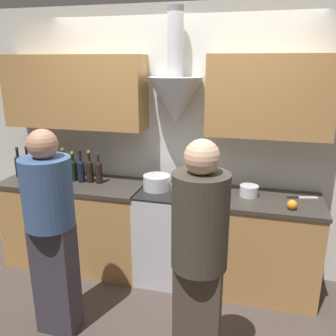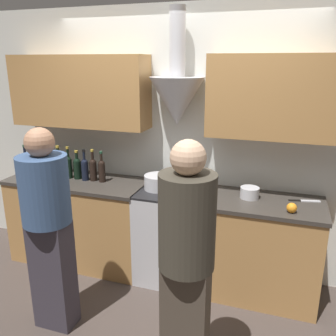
% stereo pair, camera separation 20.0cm
% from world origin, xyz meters
% --- Properties ---
extents(ground_plane, '(12.00, 12.00, 0.00)m').
position_xyz_m(ground_plane, '(0.00, 0.00, 0.00)').
color(ground_plane, '#423833').
extents(wall_back, '(8.40, 0.51, 2.60)m').
position_xyz_m(wall_back, '(-0.07, 0.62, 1.47)').
color(wall_back, silver).
rests_on(wall_back, ground_plane).
extents(counter_left, '(1.46, 0.62, 0.92)m').
position_xyz_m(counter_left, '(-1.02, 0.35, 0.46)').
color(counter_left, '#B27F47').
rests_on(counter_left, ground_plane).
extents(counter_right, '(1.08, 0.62, 0.92)m').
position_xyz_m(counter_right, '(0.83, 0.35, 0.46)').
color(counter_right, '#B27F47').
rests_on(counter_right, ground_plane).
extents(stove_range, '(0.60, 0.60, 0.92)m').
position_xyz_m(stove_range, '(0.00, 0.35, 0.46)').
color(stove_range, silver).
rests_on(stove_range, ground_plane).
extents(wine_bottle_0, '(0.08, 0.08, 0.32)m').
position_xyz_m(wine_bottle_0, '(-1.66, 0.37, 1.04)').
color(wine_bottle_0, black).
rests_on(wine_bottle_0, counter_left).
extents(wine_bottle_1, '(0.07, 0.07, 0.33)m').
position_xyz_m(wine_bottle_1, '(-1.55, 0.37, 1.05)').
color(wine_bottle_1, black).
rests_on(wine_bottle_1, counter_left).
extents(wine_bottle_2, '(0.08, 0.08, 0.34)m').
position_xyz_m(wine_bottle_2, '(-1.45, 0.36, 1.05)').
color(wine_bottle_2, black).
rests_on(wine_bottle_2, counter_left).
extents(wine_bottle_3, '(0.08, 0.08, 0.32)m').
position_xyz_m(wine_bottle_3, '(-1.35, 0.36, 1.04)').
color(wine_bottle_3, black).
rests_on(wine_bottle_3, counter_left).
extents(wine_bottle_4, '(0.08, 0.08, 0.34)m').
position_xyz_m(wine_bottle_4, '(-1.24, 0.36, 1.05)').
color(wine_bottle_4, black).
rests_on(wine_bottle_4, counter_left).
extents(wine_bottle_5, '(0.07, 0.07, 0.33)m').
position_xyz_m(wine_bottle_5, '(-1.13, 0.37, 1.05)').
color(wine_bottle_5, black).
rests_on(wine_bottle_5, counter_left).
extents(wine_bottle_6, '(0.08, 0.08, 0.30)m').
position_xyz_m(wine_bottle_6, '(-1.03, 0.38, 1.04)').
color(wine_bottle_6, black).
rests_on(wine_bottle_6, counter_left).
extents(wine_bottle_7, '(0.07, 0.07, 0.32)m').
position_xyz_m(wine_bottle_7, '(-0.93, 0.36, 1.04)').
color(wine_bottle_7, black).
rests_on(wine_bottle_7, counter_left).
extents(wine_bottle_8, '(0.07, 0.07, 0.33)m').
position_xyz_m(wine_bottle_8, '(-0.85, 0.38, 1.05)').
color(wine_bottle_8, black).
rests_on(wine_bottle_8, counter_left).
extents(wine_bottle_9, '(0.07, 0.07, 0.32)m').
position_xyz_m(wine_bottle_9, '(-0.74, 0.37, 1.04)').
color(wine_bottle_9, black).
rests_on(wine_bottle_9, counter_left).
extents(stock_pot, '(0.26, 0.26, 0.14)m').
position_xyz_m(stock_pot, '(-0.14, 0.35, 0.98)').
color(stock_pot, silver).
rests_on(stock_pot, stove_range).
extents(mixing_bowl, '(0.29, 0.29, 0.07)m').
position_xyz_m(mixing_bowl, '(0.14, 0.39, 0.95)').
color(mixing_bowl, silver).
rests_on(mixing_bowl, stove_range).
extents(orange_fruit, '(0.08, 0.08, 0.08)m').
position_xyz_m(orange_fruit, '(1.08, 0.17, 0.96)').
color(orange_fruit, orange).
rests_on(orange_fruit, counter_right).
extents(saucepan, '(0.17, 0.17, 0.10)m').
position_xyz_m(saucepan, '(0.72, 0.39, 0.96)').
color(saucepan, silver).
rests_on(saucepan, counter_right).
extents(chefs_knife, '(0.27, 0.09, 0.01)m').
position_xyz_m(chefs_knife, '(1.19, 0.46, 0.92)').
color(chefs_knife, silver).
rests_on(chefs_knife, counter_right).
extents(person_foreground_left, '(0.37, 0.37, 1.64)m').
position_xyz_m(person_foreground_left, '(-0.68, -0.60, 0.90)').
color(person_foreground_left, '#38333D').
rests_on(person_foreground_left, ground_plane).
extents(person_foreground_right, '(0.34, 0.34, 1.68)m').
position_xyz_m(person_foreground_right, '(0.48, -0.84, 0.93)').
color(person_foreground_right, '#473D33').
rests_on(person_foreground_right, ground_plane).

